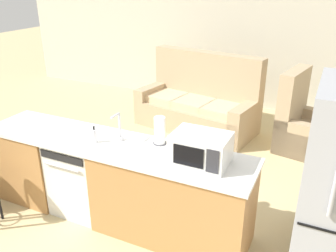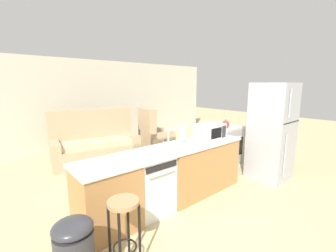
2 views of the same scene
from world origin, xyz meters
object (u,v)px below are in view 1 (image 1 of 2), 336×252
Objects in this scene: soap_bottle at (94,136)px; kettle at (334,158)px; microwave at (201,149)px; armchair at (303,127)px; couch at (199,105)px; paper_towel_roll at (160,131)px; dishwasher at (83,175)px.

kettle is (2.19, 0.48, 0.01)m from soap_bottle.
microwave is 2.79m from armchair.
soap_bottle is 2.89m from couch.
armchair is (-0.40, 2.19, -0.64)m from kettle.
paper_towel_roll reaches higher than kettle.
microwave is 2.44× the size of kettle.
soap_bottle is at bearing -157.20° from paper_towel_roll.
kettle is at bearing 21.46° from microwave.
soap_bottle reaches higher than dishwasher.
armchair reaches higher than dishwasher.
kettle reaches higher than soap_bottle.
kettle is at bearing 8.24° from paper_towel_roll.
microwave is 0.42× the size of armchair.
couch is at bearing 132.01° from kettle.
microwave reaches higher than kettle.
kettle is at bearing 12.47° from soap_bottle.
dishwasher is 1.49m from microwave.
couch is at bearing 110.46° from microwave.
soap_bottle is (-1.11, -0.06, -0.07)m from microwave.
kettle is at bearing 9.85° from dishwasher.
kettle is 0.10× the size of couch.
soap_bottle is at bearing -123.72° from armchair.
microwave is 3.02m from couch.
dishwasher is 4.10× the size of kettle.
microwave is 0.54m from paper_towel_roll.
kettle is (2.43, 0.42, 0.56)m from dishwasher.
armchair is at bearing -5.16° from couch.
couch is 1.77× the size of armchair.
couch reaches higher than dishwasher.
couch is (-1.03, 2.77, -0.65)m from microwave.
soap_bottle is at bearing -91.53° from couch.
couch reaches higher than armchair.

